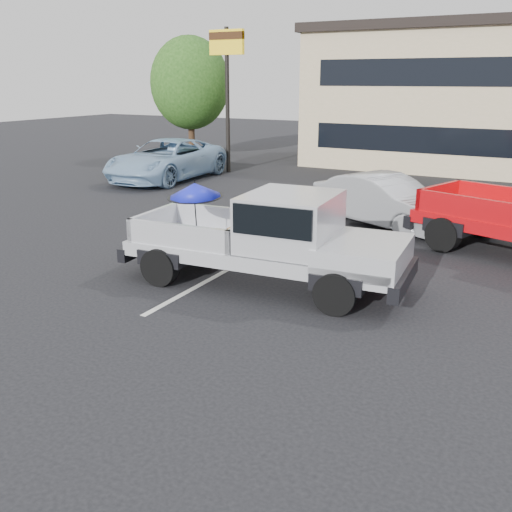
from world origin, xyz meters
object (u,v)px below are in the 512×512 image
(silver_pickup, at_px, (279,235))
(silver_sedan, at_px, (385,201))
(motel_sign, at_px, (227,61))
(blue_suv, at_px, (166,160))
(tree_left, at_px, (190,83))

(silver_pickup, distance_m, silver_sedan, 5.78)
(motel_sign, bearing_deg, silver_sedan, -35.24)
(motel_sign, xyz_separation_m, silver_pickup, (8.40, -12.01, -3.60))
(silver_pickup, xyz_separation_m, blue_suv, (-9.55, 9.06, -0.24))
(tree_left, distance_m, silver_sedan, 16.12)
(silver_sedan, height_order, blue_suv, blue_suv)
(silver_sedan, distance_m, blue_suv, 10.53)
(tree_left, relative_size, silver_sedan, 1.39)
(tree_left, bearing_deg, motel_sign, -36.87)
(blue_suv, bearing_deg, silver_pickup, -45.87)
(silver_pickup, xyz_separation_m, silver_sedan, (0.45, 5.75, -0.34))
(tree_left, relative_size, blue_suv, 1.03)
(silver_sedan, bearing_deg, tree_left, 78.97)
(tree_left, bearing_deg, silver_pickup, -50.43)
(motel_sign, xyz_separation_m, tree_left, (-4.00, 3.00, -0.92))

